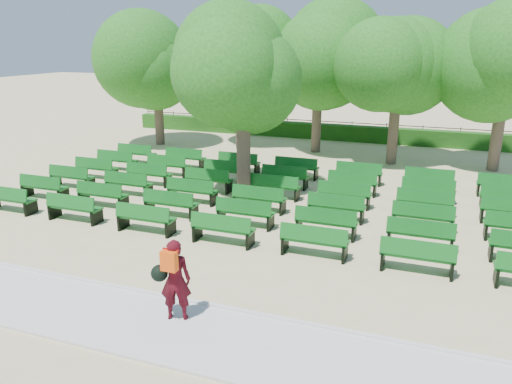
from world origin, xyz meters
TOP-DOWN VIEW (x-y plane):
  - ground at (0.00, 0.00)m, footprint 120.00×120.00m
  - paving at (0.00, -7.40)m, footprint 30.00×2.20m
  - curb at (0.00, -6.25)m, footprint 30.00×0.12m
  - hedge at (0.00, 14.00)m, footprint 26.00×0.70m
  - fence at (0.00, 14.40)m, footprint 26.00×0.10m
  - tree_line at (0.00, 10.00)m, footprint 21.80×6.80m
  - bench_array at (0.31, 1.10)m, footprint 1.88×0.64m
  - tree_among at (-0.78, 1.48)m, footprint 4.79×4.79m
  - person at (1.03, -6.99)m, footprint 0.89×0.62m

SIDE VIEW (x-z plane):
  - ground at x=0.00m, z-range 0.00..0.00m
  - fence at x=0.00m, z-range -0.51..0.51m
  - tree_line at x=0.00m, z-range -3.52..3.52m
  - paving at x=0.00m, z-range 0.00..0.06m
  - curb at x=0.00m, z-range 0.00..0.10m
  - bench_array at x=0.31m, z-range -0.49..0.68m
  - hedge at x=0.00m, z-range 0.00..0.90m
  - person at x=1.03m, z-range 0.09..1.88m
  - tree_among at x=-0.78m, z-range 1.06..7.54m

